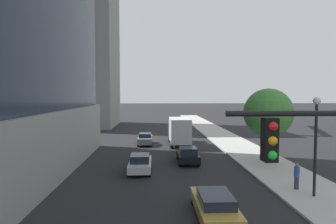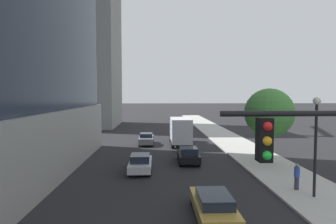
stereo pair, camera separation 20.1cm
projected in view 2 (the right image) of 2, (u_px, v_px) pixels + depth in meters
The scene contains 10 objects.
sidewalk at pixel (273, 168), 23.84m from camera, with size 4.79×120.00×0.15m, color #B2AFA8.
construction_building at pixel (84, 41), 56.01m from camera, with size 16.06×17.44×37.05m.
street_lamp at pixel (316, 132), 16.71m from camera, with size 0.44×0.44×5.82m.
street_tree at pixel (269, 113), 25.37m from camera, with size 4.28×4.28×6.50m.
car_black at pixel (188, 155), 25.87m from camera, with size 1.78×4.00×1.44m.
car_gold at pixel (213, 205), 14.29m from camera, with size 1.84×4.68×1.30m.
car_gray at pixel (146, 139), 35.32m from camera, with size 1.74×4.08×1.43m.
car_silver at pixel (140, 163), 22.95m from camera, with size 1.74×4.13×1.42m.
box_truck at pixel (180, 130), 34.87m from camera, with size 2.31×6.94×3.33m.
pedestrian_blue_shirt at pixel (297, 176), 18.15m from camera, with size 0.34×0.34×1.65m.
Camera 2 is at (-0.90, -3.18, 6.11)m, focal length 30.98 mm.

